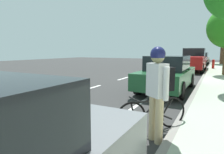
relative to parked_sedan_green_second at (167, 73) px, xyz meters
The scene contains 11 objects.
ground 3.57m from the parked_sedan_green_second, 99.69° to the left, with size 59.41×59.41×0.00m, color #2E2E2E.
curb_edge 3.70m from the parked_sedan_green_second, 71.18° to the left, with size 0.16×37.13×0.13m, color gray.
lane_stripe_centre 4.33m from the parked_sedan_green_second, 139.44° to the left, with size 0.14×35.80×0.01m.
lane_stripe_bike_edge 3.53m from the parked_sedan_green_second, 94.95° to the left, with size 0.12×37.13×0.01m, color white.
parked_sedan_green_second is the anchor object (origin of this frame).
parked_pickup_red_mid 9.37m from the parked_sedan_green_second, 89.73° to the left, with size 2.06×5.32×1.95m.
parked_sedan_tan_far 18.43m from the parked_sedan_green_second, 89.88° to the left, with size 1.95×4.45×1.52m.
bicycle_at_curb 4.59m from the parked_sedan_green_second, 81.12° to the right, with size 1.15×1.36×0.76m.
cyclist_with_backpack 5.05m from the parked_sedan_green_second, 79.48° to the right, with size 0.55×0.53×1.81m.
street_tree_corner 19.43m from the parked_sedan_green_second, 82.81° to the left, with size 3.76×3.76×6.10m.
fire_hydrant 11.41m from the parked_sedan_green_second, 81.93° to the left, with size 0.22×0.22×0.84m.
Camera 1 is at (2.44, -11.92, 1.73)m, focal length 31.01 mm.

